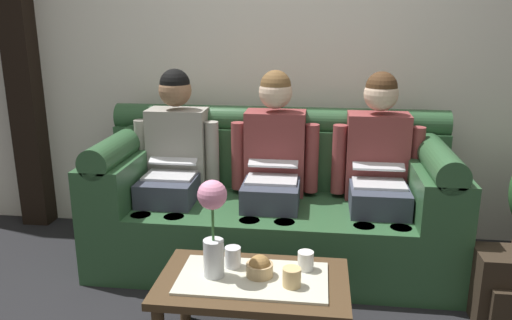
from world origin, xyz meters
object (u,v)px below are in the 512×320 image
(coffee_table, at_px, (253,289))
(cup_near_left, at_px, (292,277))
(flower_vase, at_px, (213,221))
(backpack_right, at_px, (508,288))
(person_left, at_px, (174,159))
(person_middle, at_px, (273,162))
(cup_far_center, at_px, (233,257))
(person_right, at_px, (378,166))
(couch, at_px, (273,205))
(snack_bowl, at_px, (260,267))
(cup_near_right, at_px, (306,261))

(coffee_table, relative_size, cup_near_left, 10.21)
(flower_vase, xyz_separation_m, backpack_right, (1.45, 0.43, -0.47))
(person_left, xyz_separation_m, person_middle, (0.64, -0.00, 0.00))
(cup_far_center, bearing_deg, backpack_right, 13.40)
(flower_vase, distance_m, backpack_right, 1.59)
(flower_vase, xyz_separation_m, cup_near_left, (0.36, -0.05, -0.23))
(flower_vase, bearing_deg, person_right, 50.36)
(coffee_table, bearing_deg, cup_near_left, -17.63)
(couch, distance_m, coffee_table, 0.99)
(flower_vase, xyz_separation_m, cup_far_center, (0.07, 0.10, -0.22))
(person_right, relative_size, backpack_right, 3.19)
(couch, height_order, cup_far_center, couch)
(snack_bowl, height_order, backpack_right, snack_bowl)
(person_right, height_order, coffee_table, person_right)
(cup_far_center, xyz_separation_m, backpack_right, (1.38, 0.33, -0.25))
(flower_vase, distance_m, cup_near_left, 0.43)
(coffee_table, relative_size, backpack_right, 2.28)
(couch, bearing_deg, cup_near_left, -80.20)
(cup_far_center, bearing_deg, cup_near_left, -27.00)
(person_middle, relative_size, cup_near_right, 13.68)
(person_left, relative_size, cup_near_right, 13.68)
(person_left, relative_size, person_middle, 1.00)
(person_middle, relative_size, cup_near_left, 14.29)
(couch, xyz_separation_m, snack_bowl, (0.03, -0.97, 0.06))
(backpack_right, bearing_deg, person_middle, 156.12)
(flower_vase, bearing_deg, cup_far_center, 54.13)
(cup_far_center, bearing_deg, snack_bowl, -27.64)
(cup_near_left, xyz_separation_m, cup_near_right, (0.06, 0.16, 0.00))
(person_left, bearing_deg, cup_near_left, -51.66)
(person_right, relative_size, flower_vase, 2.66)
(cup_near_left, distance_m, backpack_right, 1.22)
(person_left, distance_m, flower_vase, 1.10)
(person_middle, bearing_deg, cup_far_center, -96.88)
(coffee_table, relative_size, cup_far_center, 8.87)
(cup_near_right, relative_size, backpack_right, 0.23)
(person_left, xyz_separation_m, backpack_right, (1.92, -0.56, -0.47))
(person_left, height_order, coffee_table, person_left)
(cup_near_right, bearing_deg, snack_bowl, -157.31)
(person_middle, bearing_deg, flower_vase, -100.21)
(person_middle, xyz_separation_m, cup_near_right, (0.24, -0.88, -0.22))
(person_left, bearing_deg, cup_far_center, -59.11)
(person_left, distance_m, snack_bowl, 1.20)
(cup_near_left, bearing_deg, snack_bowl, 153.59)
(person_left, xyz_separation_m, coffee_table, (0.64, -0.98, -0.33))
(flower_vase, height_order, backpack_right, flower_vase)
(cup_near_left, xyz_separation_m, backpack_right, (1.09, 0.48, -0.24))
(coffee_table, height_order, snack_bowl, snack_bowl)
(cup_near_right, relative_size, cup_far_center, 0.91)
(snack_bowl, bearing_deg, coffee_table, -148.22)
(person_right, height_order, snack_bowl, person_right)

